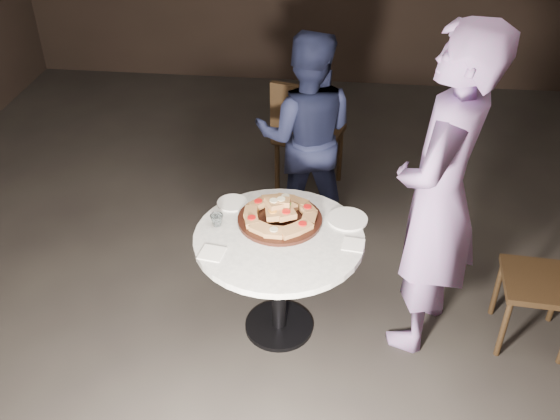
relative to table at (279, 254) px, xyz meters
name	(u,v)px	position (x,y,z in m)	size (l,w,h in m)	color
floor	(280,310)	(-0.01, 0.14, -0.56)	(7.00, 7.00, 0.00)	black
table	(279,254)	(0.00, 0.00, 0.00)	(0.99, 0.99, 0.68)	black
serving_board	(280,219)	(-0.01, 0.13, 0.14)	(0.46, 0.46, 0.02)	black
focaccia_pile	(280,213)	(-0.01, 0.13, 0.18)	(0.40, 0.41, 0.11)	#A87241
plate_left	(232,203)	(-0.30, 0.27, 0.13)	(0.17, 0.17, 0.01)	white
plate_right	(348,219)	(0.36, 0.18, 0.13)	(0.22, 0.22, 0.01)	white
water_glass	(217,220)	(-0.34, 0.05, 0.16)	(0.07, 0.07, 0.07)	silver
napkin_near	(212,253)	(-0.32, -0.19, 0.13)	(0.12, 0.12, 0.01)	white
napkin_far	(353,245)	(0.39, -0.04, 0.13)	(0.11, 0.11, 0.01)	white
chair_far	(306,131)	(0.04, 1.45, -0.01)	(0.55, 0.56, 0.95)	black
chair_right	(560,275)	(1.51, 0.08, -0.07)	(0.43, 0.42, 0.84)	black
diner_navy	(306,135)	(0.06, 1.07, 0.16)	(0.69, 0.54, 1.43)	#141832
diner_teal	(439,198)	(0.80, 0.08, 0.37)	(0.67, 0.44, 1.85)	slate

